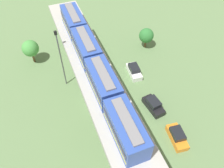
% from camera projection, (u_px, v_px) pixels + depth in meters
% --- Properties ---
extents(ground_plane, '(120.00, 120.00, 0.00)m').
position_uv_depth(ground_plane, '(94.00, 101.00, 38.71)').
color(ground_plane, '#5B7A4C').
extents(viaduct, '(5.20, 35.80, 8.63)m').
position_uv_depth(viaduct, '(92.00, 74.00, 33.75)').
color(viaduct, '#A8A59E').
rests_on(viaduct, ground).
extents(train, '(2.64, 27.45, 3.24)m').
position_uv_depth(train, '(94.00, 64.00, 30.07)').
color(train, '#2D4CA5').
rests_on(train, viaduct).
extents(parked_car_black, '(2.29, 4.39, 1.76)m').
position_uv_depth(parked_car_black, '(153.00, 105.00, 37.28)').
color(parked_car_black, black).
rests_on(parked_car_black, ground).
extents(parked_car_white, '(2.16, 4.34, 1.76)m').
position_uv_depth(parked_car_white, '(134.00, 71.00, 42.51)').
color(parked_car_white, white).
rests_on(parked_car_white, ground).
extents(parked_car_orange, '(2.27, 4.38, 1.76)m').
position_uv_depth(parked_car_orange, '(177.00, 136.00, 33.51)').
color(parked_car_orange, orange).
rests_on(parked_car_orange, ground).
extents(tree_near_viaduct, '(2.94, 2.94, 4.34)m').
position_uv_depth(tree_near_viaduct, '(146.00, 36.00, 46.20)').
color(tree_near_viaduct, brown).
rests_on(tree_near_viaduct, ground).
extents(tree_mid_lot, '(3.11, 3.11, 4.87)m').
position_uv_depth(tree_mid_lot, '(30.00, 48.00, 42.83)').
color(tree_mid_lot, brown).
rests_on(tree_mid_lot, ground).
extents(signal_post, '(0.44, 0.28, 11.23)m').
position_uv_depth(signal_post, '(61.00, 58.00, 36.84)').
color(signal_post, '#4C4C51').
rests_on(signal_post, ground).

